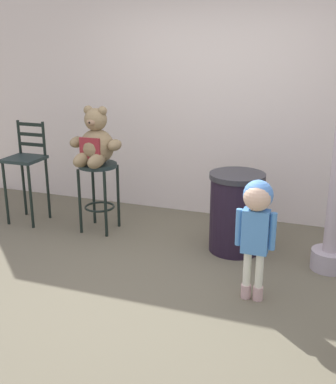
# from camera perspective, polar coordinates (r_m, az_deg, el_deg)

# --- Properties ---
(ground_plane) EXTENTS (24.00, 24.00, 0.00)m
(ground_plane) POSITION_cam_1_polar(r_m,az_deg,el_deg) (4.13, -1.43, -10.97)
(ground_plane) COLOR #635D4A
(building_wall) EXTENTS (7.14, 0.30, 3.05)m
(building_wall) POSITION_cam_1_polar(r_m,az_deg,el_deg) (5.55, 6.15, 12.86)
(building_wall) COLOR beige
(building_wall) RESTS_ON ground_plane
(bar_stool_with_teddy) EXTENTS (0.41, 0.41, 0.75)m
(bar_stool_with_teddy) POSITION_cam_1_polar(r_m,az_deg,el_deg) (5.13, -8.31, 1.14)
(bar_stool_with_teddy) COLOR #1D2B2A
(bar_stool_with_teddy) RESTS_ON ground_plane
(teddy_bear) EXTENTS (0.56, 0.51, 0.60)m
(teddy_bear) POSITION_cam_1_polar(r_m,az_deg,el_deg) (5.00, -8.68, 5.80)
(teddy_bear) COLOR #86714F
(teddy_bear) RESTS_ON bar_stool_with_teddy
(child_walking) EXTENTS (0.31, 0.25, 0.98)m
(child_walking) POSITION_cam_1_polar(r_m,az_deg,el_deg) (3.69, 10.55, -2.70)
(child_walking) COLOR #C8A39F
(child_walking) RESTS_ON ground_plane
(trash_bin) EXTENTS (0.53, 0.53, 0.78)m
(trash_bin) POSITION_cam_1_polar(r_m,az_deg,el_deg) (4.66, 8.12, -2.40)
(trash_bin) COLOR black
(trash_bin) RESTS_ON ground_plane
(bar_chair_empty) EXTENTS (0.39, 0.39, 1.13)m
(bar_chair_empty) POSITION_cam_1_polar(r_m,az_deg,el_deg) (5.55, -16.60, 3.13)
(bar_chair_empty) COLOR #1D2B2A
(bar_chair_empty) RESTS_ON ground_plane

